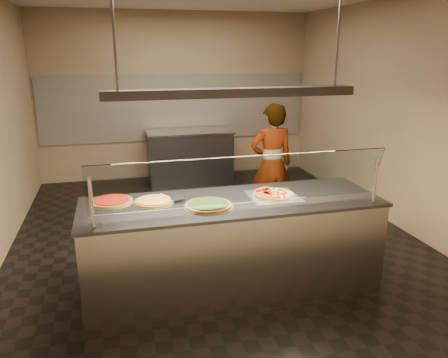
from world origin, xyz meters
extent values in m
cube|color=black|center=(0.00, 0.00, -0.01)|extent=(5.00, 6.00, 0.02)
cube|color=tan|center=(0.00, 3.01, 1.50)|extent=(5.00, 0.02, 3.00)
cube|color=tan|center=(0.00, -3.01, 1.50)|extent=(5.00, 0.02, 3.00)
cube|color=tan|center=(2.51, 0.00, 1.50)|extent=(0.02, 6.00, 3.00)
cube|color=silver|center=(0.00, 2.98, 1.30)|extent=(4.90, 0.02, 1.20)
cube|color=#B7B7BC|center=(-0.12, -1.31, 0.45)|extent=(2.83, 0.90, 0.90)
cube|color=#434349|center=(-0.12, -1.31, 0.92)|extent=(2.87, 0.94, 0.03)
cylinder|color=#B7B7BC|center=(-1.39, -1.71, 1.15)|extent=(0.03, 0.03, 0.44)
cylinder|color=#B7B7BC|center=(1.15, -1.71, 1.15)|extent=(0.03, 0.03, 0.44)
cube|color=white|center=(-0.12, -1.65, 1.23)|extent=(2.63, 0.18, 0.47)
cube|color=silver|center=(0.31, -1.29, 0.93)|extent=(0.48, 0.48, 0.01)
cylinder|color=silver|center=(0.31, -1.29, 0.94)|extent=(0.42, 0.42, 0.01)
cylinder|color=#550403|center=(0.27, -1.21, 0.99)|extent=(0.06, 0.06, 0.01)
cylinder|color=#550403|center=(0.25, -1.21, 0.99)|extent=(0.06, 0.06, 0.01)
cylinder|color=#550403|center=(0.22, -1.22, 0.99)|extent=(0.06, 0.06, 0.01)
cylinder|color=#550403|center=(0.16, -1.24, 0.99)|extent=(0.06, 0.06, 0.01)
cylinder|color=#550403|center=(0.23, -1.28, 0.99)|extent=(0.06, 0.06, 0.01)
cylinder|color=#550403|center=(0.22, -1.31, 0.99)|extent=(0.06, 0.06, 0.01)
cylinder|color=#550403|center=(0.21, -1.33, 0.99)|extent=(0.06, 0.06, 0.01)
cylinder|color=#550403|center=(0.24, -1.35, 0.99)|extent=(0.06, 0.06, 0.01)
cube|color=#19590F|center=(0.29, -1.16, 0.99)|extent=(0.02, 0.02, 0.01)
cube|color=#19590F|center=(0.22, -1.18, 0.99)|extent=(0.02, 0.02, 0.01)
cube|color=#19590F|center=(0.22, -1.21, 0.99)|extent=(0.02, 0.02, 0.01)
cube|color=#19590F|center=(0.26, -1.28, 0.99)|extent=(0.02, 0.02, 0.01)
cube|color=#19590F|center=(0.16, -1.33, 0.99)|extent=(0.02, 0.02, 0.01)
cube|color=#19590F|center=(0.20, -1.36, 0.99)|extent=(0.02, 0.02, 0.01)
cube|color=#19590F|center=(0.23, -1.41, 0.99)|extent=(0.02, 0.02, 0.01)
sphere|color=#513014|center=(0.32, -1.39, 0.97)|extent=(0.03, 0.03, 0.03)
sphere|color=#513014|center=(0.36, -1.43, 0.97)|extent=(0.03, 0.03, 0.03)
sphere|color=#513014|center=(0.33, -1.33, 0.97)|extent=(0.03, 0.03, 0.03)
sphere|color=#513014|center=(0.38, -1.37, 0.97)|extent=(0.03, 0.03, 0.03)
sphere|color=#513014|center=(0.37, -1.33, 0.97)|extent=(0.03, 0.03, 0.03)
sphere|color=#513014|center=(0.42, -1.32, 0.97)|extent=(0.03, 0.03, 0.03)
sphere|color=#513014|center=(0.42, -1.28, 0.97)|extent=(0.03, 0.03, 0.03)
sphere|color=#513014|center=(0.35, -1.28, 0.97)|extent=(0.03, 0.03, 0.03)
sphere|color=#513014|center=(0.41, -1.23, 0.97)|extent=(0.03, 0.03, 0.03)
sphere|color=#513014|center=(0.39, -1.21, 0.97)|extent=(0.03, 0.03, 0.03)
sphere|color=#513014|center=(0.32, -1.26, 0.97)|extent=(0.03, 0.03, 0.03)
sphere|color=#513014|center=(0.36, -1.15, 0.97)|extent=(0.03, 0.03, 0.03)
cylinder|color=silver|center=(-0.38, -1.42, 0.93)|extent=(0.46, 0.46, 0.01)
cylinder|color=brown|center=(-0.38, -1.42, 0.95)|extent=(0.43, 0.43, 0.02)
cylinder|color=#103610|center=(-0.38, -1.42, 0.96)|extent=(0.37, 0.37, 0.01)
cylinder|color=silver|center=(-0.85, -1.17, 0.93)|extent=(0.39, 0.39, 0.01)
cylinder|color=brown|center=(-0.85, -1.17, 0.94)|extent=(0.36, 0.36, 0.02)
cylinder|color=gold|center=(-0.85, -1.17, 0.96)|extent=(0.31, 0.31, 0.01)
cylinder|color=silver|center=(-1.24, -1.07, 0.93)|extent=(0.41, 0.41, 0.01)
cylinder|color=brown|center=(-1.24, -1.07, 0.94)|extent=(0.38, 0.38, 0.02)
cylinder|color=maroon|center=(-1.24, -1.07, 0.96)|extent=(0.33, 0.33, 0.01)
cube|color=#B7B7BC|center=(-0.63, -1.17, 0.96)|extent=(0.16, 0.15, 0.00)
cylinder|color=tan|center=(-0.75, -1.10, 0.96)|extent=(0.07, 0.14, 0.02)
cube|color=#434349|center=(0.14, 2.55, 0.45)|extent=(1.48, 0.70, 0.90)
cube|color=#B7B7BC|center=(0.14, 2.55, 0.92)|extent=(1.52, 0.74, 0.03)
imported|color=#403D4A|center=(0.88, 0.30, 0.83)|extent=(0.61, 0.40, 1.65)
cube|color=#434349|center=(-0.12, -1.31, 1.95)|extent=(2.30, 0.18, 0.08)
cylinder|color=#B7B7BC|center=(-1.12, -1.31, 2.50)|extent=(0.02, 0.02, 1.01)
cylinder|color=#B7B7BC|center=(0.88, -1.31, 2.50)|extent=(0.02, 0.02, 1.01)
camera|label=1|loc=(-1.18, -5.11, 2.31)|focal=35.00mm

